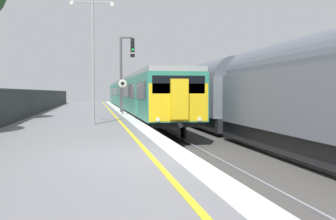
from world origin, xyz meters
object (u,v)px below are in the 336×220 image
at_px(freight_train_adjacent_track, 241,93).
at_px(signal_gantry, 124,66).
at_px(platform_lamp_mid, 93,51).
at_px(speed_limit_sign, 123,92).
at_px(commuter_train_at_platform, 134,94).

height_order(freight_train_adjacent_track, signal_gantry, signal_gantry).
distance_m(signal_gantry, platform_lamp_mid, 11.41).
distance_m(speed_limit_sign, platform_lamp_mid, 8.55).
height_order(speed_limit_sign, platform_lamp_mid, platform_lamp_mid).
height_order(commuter_train_at_platform, speed_limit_sign, commuter_train_at_platform).
xyz_separation_m(freight_train_adjacent_track, speed_limit_sign, (-5.85, 6.43, 0.09)).
bearing_deg(platform_lamp_mid, commuter_train_at_platform, 79.13).
bearing_deg(platform_lamp_mid, freight_train_adjacent_track, 12.40).
xyz_separation_m(freight_train_adjacent_track, signal_gantry, (-5.50, 9.48, 2.01)).
xyz_separation_m(signal_gantry, platform_lamp_mid, (-2.27, -11.18, -0.09)).
xyz_separation_m(freight_train_adjacent_track, platform_lamp_mid, (-7.76, -1.71, 1.92)).
relative_size(commuter_train_at_platform, freight_train_adjacent_track, 1.55).
relative_size(freight_train_adjacent_track, signal_gantry, 4.90).
bearing_deg(signal_gantry, speed_limit_sign, -96.63).
relative_size(signal_gantry, platform_lamp_mid, 0.98).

